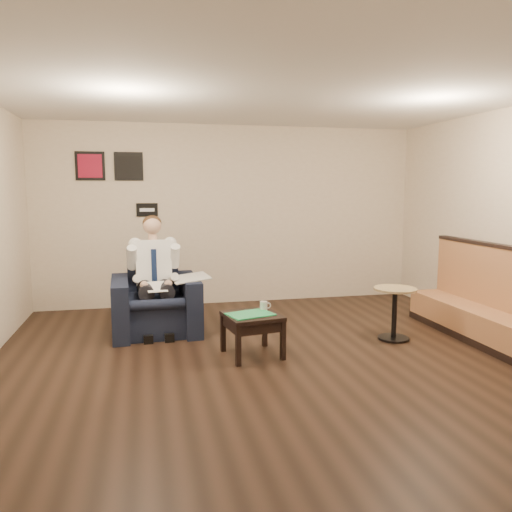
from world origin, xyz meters
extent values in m
plane|color=black|center=(0.00, 0.00, 0.00)|extent=(6.00, 6.00, 0.00)
cube|color=#EFDFC4|center=(0.00, 3.00, 1.40)|extent=(6.00, 0.02, 2.80)
cube|color=#EFDFC4|center=(0.00, -3.00, 1.40)|extent=(6.00, 0.02, 2.80)
cube|color=white|center=(0.00, 0.00, 2.80)|extent=(6.00, 6.00, 0.02)
cube|color=black|center=(-1.30, 2.98, 1.50)|extent=(0.32, 0.02, 0.20)
cube|color=#AB1532|center=(-2.10, 2.98, 2.15)|extent=(0.42, 0.03, 0.42)
cube|color=black|center=(-1.55, 2.98, 2.15)|extent=(0.42, 0.03, 0.42)
cube|color=black|center=(-1.24, 1.53, 0.52)|extent=(1.11, 1.11, 1.03)
cube|color=white|center=(-1.23, 1.29, 0.63)|extent=(0.27, 0.36, 0.01)
cube|color=silver|center=(-0.80, 1.44, 0.70)|extent=(0.50, 0.60, 0.01)
cube|color=black|center=(-0.23, 0.37, 0.23)|extent=(0.65, 0.65, 0.47)
cube|color=#24B562|center=(-0.26, 0.34, 0.47)|extent=(0.54, 0.45, 0.01)
cylinder|color=white|center=(-0.06, 0.52, 0.51)|extent=(0.10, 0.10, 0.10)
cube|color=black|center=(-0.20, 0.54, 0.47)|extent=(0.15, 0.07, 0.01)
cube|color=#A96D41|center=(2.59, 0.41, 0.57)|extent=(0.53, 2.23, 1.14)
cylinder|color=#A18557|center=(1.58, 0.58, 0.32)|extent=(0.65, 0.65, 0.64)
camera|label=1|loc=(-1.34, -4.80, 1.81)|focal=35.00mm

